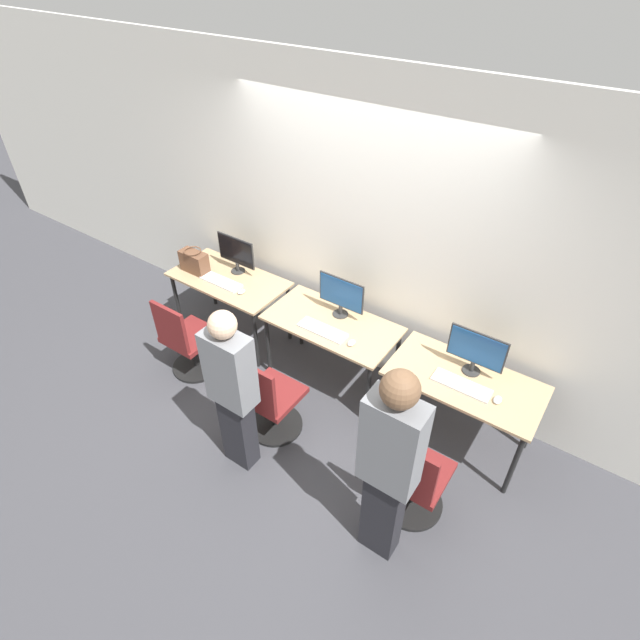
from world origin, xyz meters
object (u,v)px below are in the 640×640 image
office_chair_right (413,481)px  handbag (194,261)px  office_chair_center (270,403)px  person_center (232,388)px  monitor_center (341,295)px  keyboard_center (323,330)px  keyboard_left (221,282)px  monitor_left (236,253)px  office_chair_left (188,343)px  monitor_right (476,351)px  mouse_right (498,400)px  person_right (389,464)px  mouse_left (241,292)px  keyboard_right (461,385)px  mouse_center (351,343)px

office_chair_right → handbag: (-2.89, 0.73, 0.47)m
office_chair_center → person_center: (-0.02, -0.37, 0.48)m
monitor_center → office_chair_right: (1.26, -0.97, -0.58)m
keyboard_center → keyboard_left: bearing=177.8°
keyboard_left → office_chair_center: office_chair_center is taller
monitor_left → office_chair_left: 1.02m
monitor_right → mouse_right: (0.28, -0.20, -0.20)m
keyboard_center → person_center: person_center is taller
handbag → keyboard_left: bearing=-1.1°
keyboard_center → office_chair_center: bearing=-96.4°
office_chair_right → person_right: (-0.05, -0.37, 0.59)m
office_chair_left → office_chair_center: bearing=-7.0°
keyboard_left → keyboard_center: same height
mouse_left → keyboard_right: 2.24m
monitor_right → person_right: bearing=-92.4°
office_chair_right → person_right: person_right is taller
mouse_right → monitor_center: bearing=171.8°
monitor_left → keyboard_left: monitor_left is taller
mouse_center → keyboard_right: size_ratio=0.20×
monitor_left → keyboard_center: 1.31m
mouse_right → office_chair_center: bearing=-155.3°
mouse_right → handbag: size_ratio=0.30×
monitor_center → keyboard_right: 1.30m
keyboard_right → handbag: size_ratio=1.53×
keyboard_right → office_chair_right: (-0.00, -0.74, -0.37)m
keyboard_left → person_right: bearing=-23.8°
monitor_right → keyboard_right: (0.00, -0.20, -0.21)m
mouse_left → office_chair_left: office_chair_left is taller
person_center → mouse_right: bearing=34.2°
monitor_left → handbag: 0.45m
person_center → keyboard_right: person_center is taller
monitor_right → handbag: bearing=-175.8°
office_chair_center → keyboard_right: (1.34, 0.74, 0.37)m
office_chair_left → keyboard_right: 2.57m
office_chair_center → monitor_right: bearing=35.2°
monitor_left → mouse_left: size_ratio=5.07×
monitor_left → office_chair_left: monitor_left is taller
monitor_center → person_center: 1.34m
person_right → handbag: person_right is taller
person_center → handbag: 1.89m
monitor_center → monitor_right: same height
keyboard_center → keyboard_right: size_ratio=1.00×
office_chair_center → office_chair_right: size_ratio=1.00×
monitor_left → person_center: size_ratio=0.30×
person_right → keyboard_left: bearing=156.2°
monitor_right → keyboard_center: bearing=-168.2°
office_chair_right → person_center: bearing=-164.8°
monitor_left → office_chair_left: bearing=-86.2°
office_chair_left → mouse_right: bearing=12.4°
monitor_left → keyboard_center: (1.26, -0.30, -0.21)m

